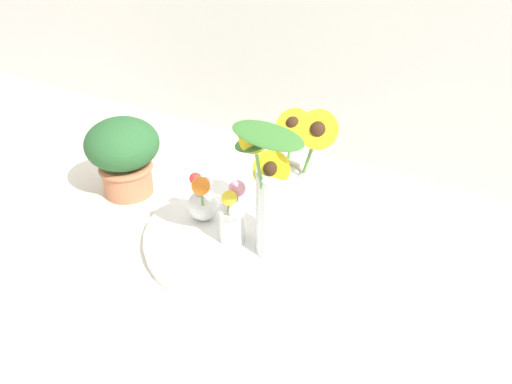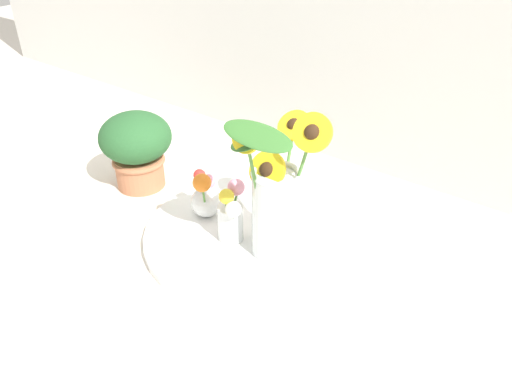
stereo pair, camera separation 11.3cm
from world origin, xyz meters
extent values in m
plane|color=silver|center=(0.00, 0.00, 0.00)|extent=(6.00, 6.00, 0.00)
cylinder|color=white|center=(-0.01, 0.05, 0.01)|extent=(0.53, 0.53, 0.02)
cylinder|color=silver|center=(0.07, 0.02, 0.12)|extent=(0.10, 0.10, 0.19)
torus|color=silver|center=(0.07, 0.02, 0.22)|extent=(0.11, 0.11, 0.01)
cylinder|color=#568E42|center=(0.05, -0.02, 0.19)|extent=(0.02, 0.06, 0.25)
cylinder|color=yellow|center=(0.05, -0.05, 0.32)|extent=(0.06, 0.03, 0.06)
sphere|color=#382314|center=(0.05, -0.05, 0.32)|extent=(0.03, 0.03, 0.03)
cylinder|color=#568E42|center=(0.06, 0.07, 0.17)|extent=(0.02, 0.08, 0.22)
cylinder|color=yellow|center=(0.05, 0.11, 0.29)|extent=(0.08, 0.06, 0.06)
sphere|color=#382314|center=(0.05, 0.11, 0.29)|extent=(0.03, 0.03, 0.03)
cylinder|color=#568E42|center=(0.05, 0.01, 0.14)|extent=(0.01, 0.01, 0.17)
cylinder|color=yellow|center=(0.05, 0.01, 0.22)|extent=(0.08, 0.06, 0.07)
sphere|color=#382314|center=(0.05, 0.01, 0.22)|extent=(0.03, 0.03, 0.03)
cylinder|color=#568E42|center=(0.11, 0.03, 0.20)|extent=(0.07, 0.01, 0.24)
cylinder|color=yellow|center=(0.14, 0.03, 0.33)|extent=(0.09, 0.05, 0.09)
sphere|color=#382314|center=(0.14, 0.03, 0.33)|extent=(0.03, 0.03, 0.03)
ellipsoid|color=#38702D|center=(0.03, -0.03, 0.30)|extent=(0.13, 0.12, 0.07)
ellipsoid|color=#38702D|center=(0.09, -0.07, 0.34)|extent=(0.14, 0.09, 0.05)
cylinder|color=white|center=(-0.04, -0.01, 0.06)|extent=(0.06, 0.06, 0.09)
cylinder|color=#568E42|center=(-0.04, 0.01, 0.10)|extent=(0.02, 0.03, 0.09)
sphere|color=yellow|center=(-0.03, 0.02, 0.15)|extent=(0.03, 0.03, 0.03)
cylinder|color=#568E42|center=(-0.02, -0.02, 0.08)|extent=(0.02, 0.02, 0.09)
sphere|color=white|center=(-0.01, -0.03, 0.12)|extent=(0.04, 0.04, 0.04)
cylinder|color=#568E42|center=(-0.04, 0.00, 0.10)|extent=(0.01, 0.03, 0.10)
sphere|color=pink|center=(-0.04, 0.02, 0.15)|extent=(0.04, 0.04, 0.04)
cylinder|color=#568E42|center=(-0.04, -0.02, 0.10)|extent=(0.02, 0.01, 0.10)
sphere|color=yellow|center=(-0.03, -0.02, 0.15)|extent=(0.03, 0.03, 0.03)
sphere|color=white|center=(-0.15, 0.03, 0.06)|extent=(0.08, 0.08, 0.08)
cylinder|color=white|center=(-0.15, 0.03, 0.10)|extent=(0.03, 0.03, 0.02)
cylinder|color=#4C8438|center=(-0.13, 0.01, 0.09)|extent=(0.02, 0.03, 0.10)
sphere|color=orange|center=(-0.12, -0.01, 0.14)|extent=(0.04, 0.04, 0.04)
cylinder|color=#4C8438|center=(-0.16, 0.04, 0.09)|extent=(0.02, 0.01, 0.08)
sphere|color=red|center=(-0.16, 0.03, 0.13)|extent=(0.03, 0.03, 0.03)
cylinder|color=#4C8438|center=(-0.14, 0.04, 0.08)|extent=(0.01, 0.01, 0.08)
sphere|color=pink|center=(-0.14, 0.04, 0.11)|extent=(0.03, 0.03, 0.03)
cylinder|color=#B7704C|center=(-0.41, 0.05, 0.04)|extent=(0.13, 0.13, 0.09)
torus|color=#B7704C|center=(-0.41, 0.05, 0.08)|extent=(0.14, 0.14, 0.02)
ellipsoid|color=#285B2D|center=(-0.41, 0.05, 0.15)|extent=(0.19, 0.19, 0.13)
camera|label=1|loc=(0.48, -0.77, 0.72)|focal=35.00mm
camera|label=2|loc=(0.57, -0.71, 0.72)|focal=35.00mm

